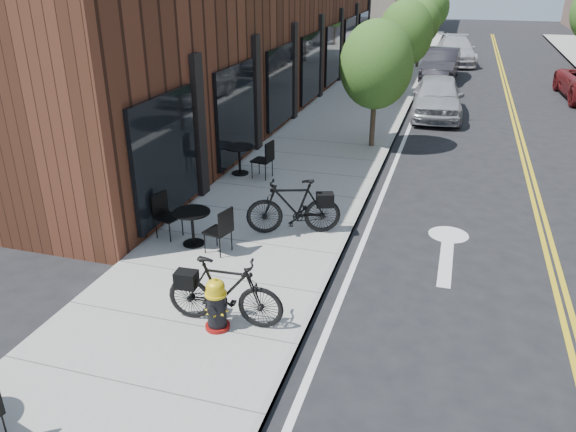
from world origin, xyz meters
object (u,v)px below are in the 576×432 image
(fire_hydrant, at_px, (216,305))
(parked_car_c, at_px, (455,51))
(bistro_set_b, at_px, (192,223))
(parked_car_a, at_px, (437,96))
(parked_car_b, at_px, (441,64))
(bicycle_left, at_px, (294,207))
(bicycle_right, at_px, (225,292))
(bistro_set_c, at_px, (239,156))

(fire_hydrant, bearing_deg, parked_car_c, 73.70)
(bistro_set_b, xyz_separation_m, parked_car_a, (4.03, 12.84, 0.18))
(bistro_set_b, relative_size, parked_car_b, 0.39)
(parked_car_b, bearing_deg, parked_car_a, -85.39)
(parked_car_a, height_order, parked_car_c, parked_car_a)
(bicycle_left, relative_size, parked_car_b, 0.43)
(parked_car_a, relative_size, parked_car_c, 0.87)
(parked_car_c, bearing_deg, bicycle_left, -102.20)
(fire_hydrant, xyz_separation_m, bicycle_right, (0.07, 0.17, 0.15))
(parked_car_a, bearing_deg, parked_car_b, 88.80)
(bistro_set_b, bearing_deg, bistro_set_c, 113.47)
(bistro_set_c, bearing_deg, parked_car_b, 83.62)
(bicycle_left, xyz_separation_m, bistro_set_b, (-1.79, -1.10, -0.12))
(bistro_set_c, xyz_separation_m, parked_car_c, (4.96, 22.19, 0.14))
(bistro_set_c, height_order, parked_car_a, parked_car_a)
(bicycle_left, distance_m, parked_car_b, 19.91)
(bistro_set_c, distance_m, parked_car_a, 9.80)
(bistro_set_b, xyz_separation_m, parked_car_b, (3.75, 20.92, 0.17))
(bicycle_right, relative_size, bistro_set_b, 1.06)
(bicycle_left, height_order, parked_car_c, parked_car_c)
(bicycle_right, xyz_separation_m, parked_car_b, (2.05, 23.28, 0.08))
(bicycle_left, bearing_deg, bistro_set_c, -161.73)
(bicycle_left, bearing_deg, fire_hydrant, -22.18)
(bicycle_right, bearing_deg, parked_car_a, -12.26)
(bicycle_right, xyz_separation_m, bistro_set_b, (-1.70, 2.37, -0.09))
(parked_car_b, height_order, parked_car_c, parked_car_b)
(bicycle_right, height_order, bistro_set_c, bicycle_right)
(bicycle_right, xyz_separation_m, bistro_set_c, (-2.35, 6.61, -0.06))
(bicycle_right, bearing_deg, bistro_set_b, 32.12)
(parked_car_b, bearing_deg, fire_hydrant, -92.55)
(fire_hydrant, distance_m, parked_car_c, 29.09)
(bicycle_left, bearing_deg, bistro_set_b, -77.91)
(fire_hydrant, distance_m, bistro_set_b, 3.01)
(bicycle_right, relative_size, parked_car_c, 0.36)
(fire_hydrant, relative_size, bicycle_right, 0.47)
(parked_car_c, bearing_deg, fire_hydrant, -101.81)
(bistro_set_b, relative_size, parked_car_c, 0.34)
(bistro_set_b, xyz_separation_m, parked_car_c, (4.31, 26.43, 0.17))
(parked_car_b, relative_size, parked_car_c, 0.88)
(fire_hydrant, relative_size, parked_car_c, 0.17)
(bistro_set_c, bearing_deg, fire_hydrant, -63.02)
(fire_hydrant, bearing_deg, bistro_set_c, 97.57)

